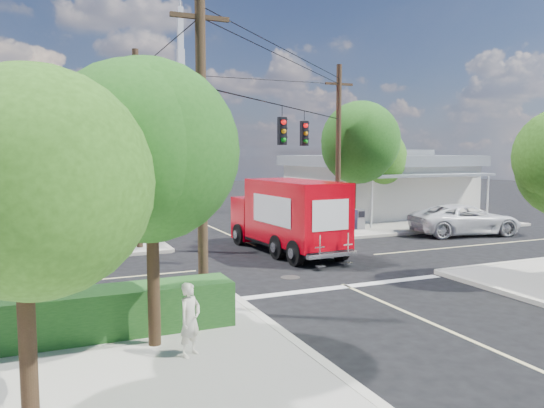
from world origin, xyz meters
TOP-DOWN VIEW (x-y plane):
  - ground at (0.00, 0.00)m, footprint 120.00×120.00m
  - sidewalk_ne at (10.88, 10.88)m, footprint 14.12×14.12m
  - sidewalk_nw at (-10.88, 10.88)m, footprint 14.12×14.12m
  - road_markings at (0.00, -1.47)m, footprint 32.00×32.00m
  - building_ne at (12.50, 11.97)m, footprint 11.80×10.20m
  - radio_tower at (0.50, 20.00)m, footprint 0.80×0.80m
  - tree_sw_front at (-6.99, -7.54)m, footprint 3.88×3.78m
  - tree_sw_back at (-9.49, -10.04)m, footprint 3.56×3.42m
  - tree_ne_front at (7.21, 6.76)m, footprint 4.21×4.14m
  - tree_ne_back at (9.81, 8.96)m, footprint 3.77×3.66m
  - palm_nw_front at (-7.50, 7.50)m, footprint 3.01×3.08m
  - palm_nw_back at (-9.50, 9.00)m, footprint 3.01×3.08m
  - utility_poles at (-1.58, 1.60)m, footprint 12.00×10.68m
  - picket_fence at (-7.80, -5.60)m, footprint 5.94×0.06m
  - hedge_sw at (-8.00, -6.40)m, footprint 6.20×1.20m
  - vending_boxes at (6.50, 6.20)m, footprint 1.90×0.50m
  - delivery_truck at (0.71, 1.91)m, footprint 2.89×7.65m
  - parked_car at (11.78, 2.80)m, footprint 6.32×3.82m
  - pedestrian at (-6.43, -8.44)m, footprint 0.69×0.64m

SIDE VIEW (x-z plane):
  - ground at x=0.00m, z-range 0.00..0.00m
  - road_markings at x=0.00m, z-range 0.00..0.01m
  - sidewalk_ne at x=10.88m, z-range 0.00..0.14m
  - sidewalk_nw at x=-10.88m, z-range 0.00..0.14m
  - picket_fence at x=-7.80m, z-range 0.18..1.18m
  - hedge_sw at x=-8.00m, z-range 0.14..1.24m
  - vending_boxes at x=6.50m, z-range 0.14..1.24m
  - parked_car at x=11.78m, z-range 0.00..1.64m
  - pedestrian at x=-6.43m, z-range 0.14..1.71m
  - delivery_truck at x=0.71m, z-range 0.03..3.27m
  - building_ne at x=12.50m, z-range 0.07..4.57m
  - tree_sw_back at x=-9.49m, z-range 1.19..6.60m
  - tree_ne_back at x=9.81m, z-range 1.27..7.10m
  - tree_sw_front at x=-6.99m, z-range 1.32..7.35m
  - palm_nw_back at x=-9.50m, z-range 2.08..7.27m
  - utility_poles at x=-1.58m, z-range 0.17..9.17m
  - tree_ne_front at x=7.21m, z-range 1.44..8.09m
  - palm_nw_front at x=-7.50m, z-range 2.25..7.84m
  - radio_tower at x=0.50m, z-range -2.86..14.14m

